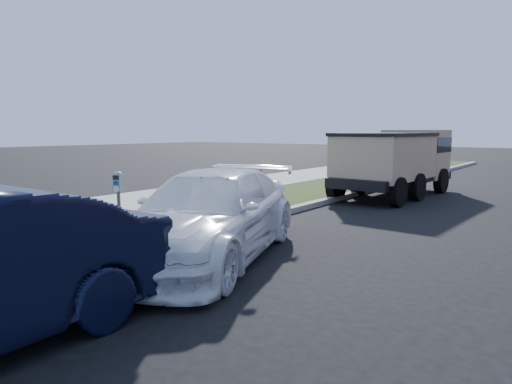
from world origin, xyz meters
The scene contains 5 objects.
ground centered at (0.00, 0.00, 0.00)m, with size 120.00×120.00×0.00m, color black.
streetside centered at (-5.57, 2.00, 0.07)m, with size 6.12×50.00×0.15m.
parking_meter centered at (-3.06, -0.96, 1.08)m, with size 0.21×0.17×1.33m.
white_wagon centered at (-1.41, -0.27, 0.74)m, with size 2.09×5.13×1.49m, color white.
dump_truck centered at (-1.53, 9.11, 1.24)m, with size 2.49×5.74×2.21m.
Camera 1 is at (3.84, -6.03, 2.18)m, focal length 32.00 mm.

